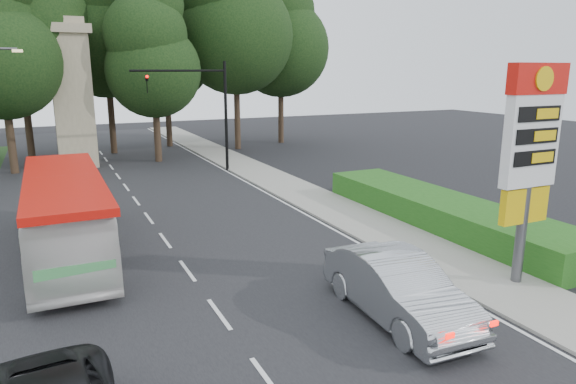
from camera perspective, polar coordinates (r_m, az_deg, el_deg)
name	(u,v)px	position (r m, az deg, el deg)	size (l,w,h in m)	color
road_surface	(160,234)	(22.04, -14.04, -4.52)	(14.00, 80.00, 0.02)	black
sidewalk_right	(337,209)	(24.96, 5.43, -1.94)	(3.00, 80.00, 0.12)	gray
hedge	(443,212)	(23.45, 16.81, -2.11)	(3.00, 14.00, 1.20)	#1B5015
gas_station_pylon	(531,145)	(16.99, 25.37, 4.69)	(2.10, 0.45, 6.85)	#59595E
traffic_signal_mast	(206,101)	(34.08, -9.09, 9.94)	(6.10, 0.35, 7.20)	black
monument	(72,93)	(38.74, -22.85, 10.11)	(3.00, 3.00, 10.05)	gray
tree_center_right	(103,11)	(44.15, -19.85, 18.35)	(9.24, 9.24, 18.15)	#2D2116
tree_east_near	(164,33)	(46.81, -13.63, 16.78)	(8.12, 8.12, 15.95)	#2D2116
tree_east_mid	(235,10)	(44.48, -5.93, 19.43)	(9.52, 9.52, 18.70)	#2D2116
tree_far_east	(281,27)	(48.11, -0.83, 17.83)	(8.68, 8.68, 17.05)	#2D2116
tree_monument_right	(152,50)	(38.89, -14.84, 15.00)	(6.72, 6.72, 13.20)	#2D2116
transit_bus	(67,216)	(20.23, -23.39, -2.51)	(2.48, 10.61, 2.96)	silver
sedan_silver	(398,288)	(14.48, 12.08, -10.34)	(1.87, 5.37, 1.77)	#A8ABB0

